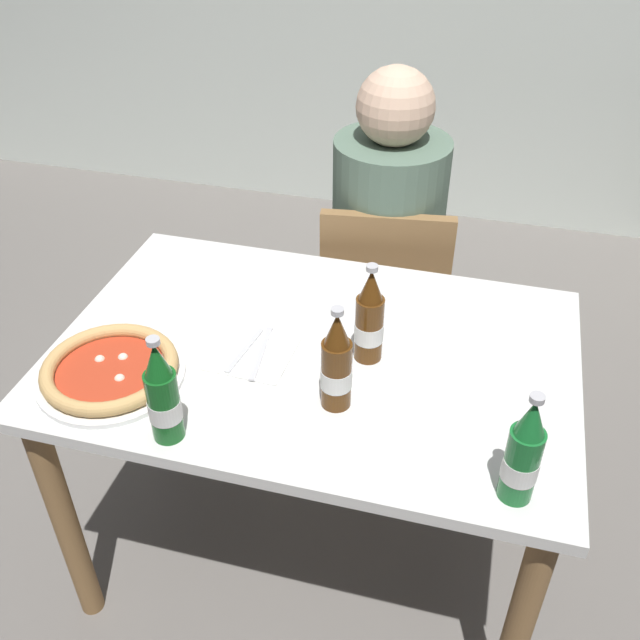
{
  "coord_description": "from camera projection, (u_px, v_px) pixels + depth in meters",
  "views": [
    {
      "loc": [
        0.34,
        -1.24,
        1.8
      ],
      "look_at": [
        0.0,
        0.05,
        0.8
      ],
      "focal_mm": 40.02,
      "sensor_mm": 36.0,
      "label": 1
    }
  ],
  "objects": [
    {
      "name": "ground_plane",
      "position": [
        316.0,
        546.0,
        2.11
      ],
      "size": [
        8.0,
        8.0,
        0.0
      ],
      "primitive_type": "plane",
      "color": "slate"
    },
    {
      "name": "beer_bottle_left",
      "position": [
        336.0,
        366.0,
        1.45
      ],
      "size": [
        0.07,
        0.07,
        0.25
      ],
      "color": "#512D0F",
      "rests_on": "dining_table_main"
    },
    {
      "name": "dining_table_main",
      "position": [
        315.0,
        386.0,
        1.73
      ],
      "size": [
        1.2,
        0.8,
        0.75
      ],
      "color": "silver",
      "rests_on": "ground_plane"
    },
    {
      "name": "napkin_with_cutlery",
      "position": [
        253.0,
        353.0,
        1.64
      ],
      "size": [
        0.19,
        0.19,
        0.01
      ],
      "color": "white",
      "rests_on": "dining_table_main"
    },
    {
      "name": "beer_bottle_right",
      "position": [
        163.0,
        397.0,
        1.38
      ],
      "size": [
        0.07,
        0.07,
        0.25
      ],
      "color": "#14591E",
      "rests_on": "dining_table_main"
    },
    {
      "name": "beer_bottle_extra",
      "position": [
        523.0,
        455.0,
        1.26
      ],
      "size": [
        0.07,
        0.07,
        0.25
      ],
      "color": "#196B2D",
      "rests_on": "dining_table_main"
    },
    {
      "name": "diner_seated",
      "position": [
        385.0,
        266.0,
        2.26
      ],
      "size": [
        0.34,
        0.34,
        1.21
      ],
      "color": "#2D3342",
      "rests_on": "ground_plane"
    },
    {
      "name": "chair_behind_table",
      "position": [
        384.0,
        301.0,
        2.28
      ],
      "size": [
        0.45,
        0.45,
        0.85
      ],
      "rotation": [
        0.0,
        0.0,
        3.28
      ],
      "color": "olive",
      "rests_on": "ground_plane"
    },
    {
      "name": "beer_bottle_center",
      "position": [
        369.0,
        320.0,
        1.58
      ],
      "size": [
        0.07,
        0.07,
        0.25
      ],
      "color": "#512D0F",
      "rests_on": "dining_table_main"
    },
    {
      "name": "pizza_margherita_near",
      "position": [
        110.0,
        370.0,
        1.57
      ],
      "size": [
        0.33,
        0.33,
        0.04
      ],
      "color": "white",
      "rests_on": "dining_table_main"
    }
  ]
}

